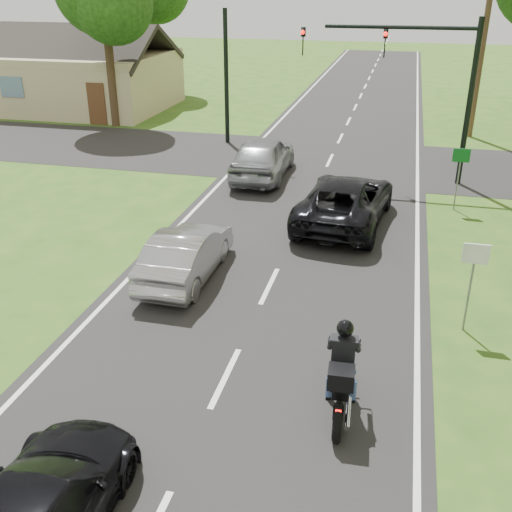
# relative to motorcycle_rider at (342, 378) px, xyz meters

# --- Properties ---
(ground) EXTENTS (140.00, 140.00, 0.00)m
(ground) POSITION_rel_motorcycle_rider_xyz_m (-2.32, 0.49, -0.75)
(ground) COLOR #285217
(ground) RESTS_ON ground
(road) EXTENTS (8.00, 100.00, 0.01)m
(road) POSITION_rel_motorcycle_rider_xyz_m (-2.32, 10.49, -0.75)
(road) COLOR black
(road) RESTS_ON ground
(cross_road) EXTENTS (60.00, 7.00, 0.01)m
(cross_road) POSITION_rel_motorcycle_rider_xyz_m (-2.32, 16.49, -0.75)
(cross_road) COLOR black
(cross_road) RESTS_ON ground
(motorcycle_rider) EXTENTS (0.63, 2.22, 1.91)m
(motorcycle_rider) POSITION_rel_motorcycle_rider_xyz_m (0.00, 0.00, 0.00)
(motorcycle_rider) COLOR black
(motorcycle_rider) RESTS_ON ground
(dark_suv) EXTENTS (3.00, 5.64, 1.51)m
(dark_suv) POSITION_rel_motorcycle_rider_xyz_m (-0.93, 9.35, 0.01)
(dark_suv) COLOR black
(dark_suv) RESTS_ON road
(silver_sedan) EXTENTS (1.41, 4.04, 1.33)m
(silver_sedan) POSITION_rel_motorcycle_rider_xyz_m (-4.54, 4.48, -0.08)
(silver_sedan) COLOR #9F9EA3
(silver_sedan) RESTS_ON road
(silver_suv) EXTENTS (2.06, 4.90, 1.66)m
(silver_suv) POSITION_rel_motorcycle_rider_xyz_m (-4.61, 13.49, 0.09)
(silver_suv) COLOR gray
(silver_suv) RESTS_ON road
(traffic_signal) EXTENTS (6.38, 0.44, 6.00)m
(traffic_signal) POSITION_rel_motorcycle_rider_xyz_m (1.02, 14.49, 3.38)
(traffic_signal) COLOR black
(traffic_signal) RESTS_ON ground
(signal_pole_far) EXTENTS (0.20, 0.20, 6.00)m
(signal_pole_far) POSITION_rel_motorcycle_rider_xyz_m (-7.52, 18.49, 2.25)
(signal_pole_far) COLOR black
(signal_pole_far) RESTS_ON ground
(utility_pole_far) EXTENTS (1.60, 0.28, 10.00)m
(utility_pole_far) POSITION_rel_motorcycle_rider_xyz_m (3.88, 22.49, 4.33)
(utility_pole_far) COLOR brown
(utility_pole_far) RESTS_ON ground
(sign_white) EXTENTS (0.55, 0.07, 2.12)m
(sign_white) POSITION_rel_motorcycle_rider_xyz_m (2.38, 3.47, 0.85)
(sign_white) COLOR slate
(sign_white) RESTS_ON ground
(sign_green) EXTENTS (0.55, 0.07, 2.12)m
(sign_green) POSITION_rel_motorcycle_rider_xyz_m (2.58, 11.47, 0.85)
(sign_green) COLOR slate
(sign_green) RESTS_ON ground
(house) EXTENTS (10.20, 8.00, 4.84)m
(house) POSITION_rel_motorcycle_rider_xyz_m (-18.32, 24.49, 1.02)
(house) COLOR tan
(house) RESTS_ON ground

